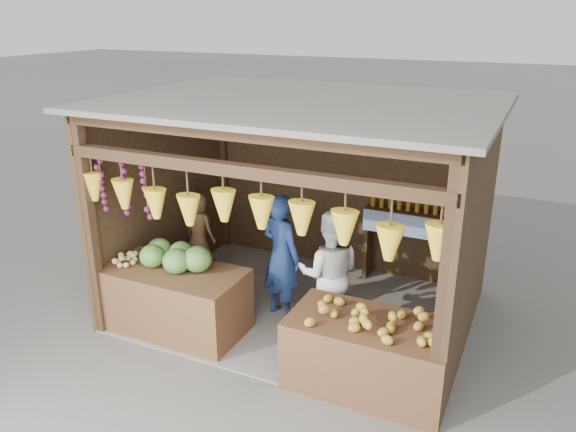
% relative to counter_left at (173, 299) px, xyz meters
% --- Properties ---
extents(ground, '(80.00, 80.00, 0.00)m').
position_rel_counter_left_xyz_m(ground, '(1.19, 1.03, -0.39)').
color(ground, '#514F49').
rests_on(ground, ground).
extents(stall_structure, '(4.30, 3.30, 2.66)m').
position_rel_counter_left_xyz_m(stall_structure, '(1.16, 0.99, 1.28)').
color(stall_structure, slate).
rests_on(stall_structure, ground).
extents(back_shelf, '(1.25, 0.32, 1.32)m').
position_rel_counter_left_xyz_m(back_shelf, '(2.24, 2.31, 0.49)').
color(back_shelf, '#382314').
rests_on(back_shelf, ground).
extents(counter_left, '(1.72, 0.85, 0.77)m').
position_rel_counter_left_xyz_m(counter_left, '(0.00, 0.00, 0.00)').
color(counter_left, '#53311B').
rests_on(counter_left, ground).
extents(counter_right, '(1.60, 0.85, 0.73)m').
position_rel_counter_left_xyz_m(counter_right, '(2.42, -0.09, -0.02)').
color(counter_right, '#4A2F18').
rests_on(counter_right, ground).
extents(stool, '(0.31, 0.31, 0.29)m').
position_rel_counter_left_xyz_m(stool, '(-0.40, 1.19, -0.24)').
color(stool, black).
rests_on(stool, ground).
extents(man_standing, '(0.68, 0.57, 1.60)m').
position_rel_counter_left_xyz_m(man_standing, '(1.04, 0.81, 0.41)').
color(man_standing, '#15254F').
rests_on(man_standing, ground).
extents(woman_standing, '(0.88, 0.78, 1.52)m').
position_rel_counter_left_xyz_m(woman_standing, '(1.70, 0.69, 0.37)').
color(woman_standing, silver).
rests_on(woman_standing, ground).
extents(vendor_seated, '(0.54, 0.40, 1.00)m').
position_rel_counter_left_xyz_m(vendor_seated, '(-0.40, 1.19, 0.41)').
color(vendor_seated, brown).
rests_on(vendor_seated, stool).
extents(melon_pile, '(1.00, 0.50, 0.32)m').
position_rel_counter_left_xyz_m(melon_pile, '(-0.02, 0.07, 0.55)').
color(melon_pile, '#175516').
rests_on(melon_pile, counter_left).
extents(tanfruit_pile, '(0.34, 0.40, 0.13)m').
position_rel_counter_left_xyz_m(tanfruit_pile, '(-0.57, -0.08, 0.45)').
color(tanfruit_pile, tan).
rests_on(tanfruit_pile, counter_left).
extents(mango_pile, '(1.40, 0.64, 0.22)m').
position_rel_counter_left_xyz_m(mango_pile, '(2.51, -0.14, 0.46)').
color(mango_pile, '#B85F18').
rests_on(mango_pile, counter_right).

